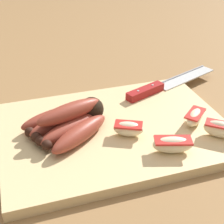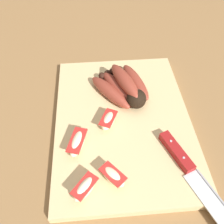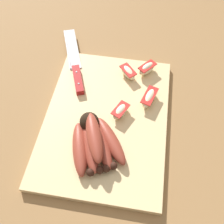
{
  "view_description": "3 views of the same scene",
  "coord_description": "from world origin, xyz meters",
  "px_view_note": "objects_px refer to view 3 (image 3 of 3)",
  "views": [
    {
      "loc": [
        0.19,
        0.54,
        0.39
      ],
      "look_at": [
        0.01,
        -0.01,
        0.04
      ],
      "focal_mm": 54.49,
      "sensor_mm": 36.0,
      "label": 1
    },
    {
      "loc": [
        -0.35,
        0.07,
        0.48
      ],
      "look_at": [
        0.0,
        0.04,
        0.06
      ],
      "focal_mm": 39.7,
      "sensor_mm": 36.0,
      "label": 2
    },
    {
      "loc": [
        0.37,
        0.09,
        0.6
      ],
      "look_at": [
        0.01,
        0.03,
        0.04
      ],
      "focal_mm": 41.6,
      "sensor_mm": 36.0,
      "label": 3
    }
  ],
  "objects_px": {
    "apple_wedge_middle": "(120,112)",
    "apple_wedge_extra": "(128,72)",
    "chefs_knife": "(76,68)",
    "apple_wedge_near": "(147,68)",
    "banana_bunch": "(95,141)",
    "apple_wedge_far": "(149,97)"
  },
  "relations": [
    {
      "from": "banana_bunch",
      "to": "chefs_knife",
      "type": "xyz_separation_m",
      "value": [
        -0.24,
        -0.11,
        -0.02
      ]
    },
    {
      "from": "chefs_knife",
      "to": "apple_wedge_middle",
      "type": "relative_size",
      "value": 4.38
    },
    {
      "from": "apple_wedge_middle",
      "to": "apple_wedge_near",
      "type": "bearing_deg",
      "value": 160.95
    },
    {
      "from": "chefs_knife",
      "to": "apple_wedge_near",
      "type": "relative_size",
      "value": 4.45
    },
    {
      "from": "apple_wedge_near",
      "to": "apple_wedge_far",
      "type": "distance_m",
      "value": 0.1
    },
    {
      "from": "apple_wedge_near",
      "to": "apple_wedge_extra",
      "type": "xyz_separation_m",
      "value": [
        0.02,
        -0.05,
        -0.0
      ]
    },
    {
      "from": "apple_wedge_extra",
      "to": "apple_wedge_far",
      "type": "bearing_deg",
      "value": 39.77
    },
    {
      "from": "chefs_knife",
      "to": "apple_wedge_extra",
      "type": "bearing_deg",
      "value": 90.63
    },
    {
      "from": "apple_wedge_middle",
      "to": "apple_wedge_extra",
      "type": "height_order",
      "value": "same"
    },
    {
      "from": "chefs_knife",
      "to": "apple_wedge_far",
      "type": "relative_size",
      "value": 3.62
    },
    {
      "from": "banana_bunch",
      "to": "apple_wedge_middle",
      "type": "relative_size",
      "value": 2.8
    },
    {
      "from": "chefs_knife",
      "to": "apple_wedge_extra",
      "type": "xyz_separation_m",
      "value": [
        -0.0,
        0.16,
        0.01
      ]
    },
    {
      "from": "chefs_knife",
      "to": "apple_wedge_middle",
      "type": "bearing_deg",
      "value": 48.23
    },
    {
      "from": "chefs_knife",
      "to": "apple_wedge_near",
      "type": "xyz_separation_m",
      "value": [
        -0.02,
        0.21,
        0.01
      ]
    },
    {
      "from": "apple_wedge_far",
      "to": "apple_wedge_extra",
      "type": "height_order",
      "value": "apple_wedge_far"
    },
    {
      "from": "banana_bunch",
      "to": "apple_wedge_near",
      "type": "height_order",
      "value": "banana_bunch"
    },
    {
      "from": "apple_wedge_near",
      "to": "apple_wedge_far",
      "type": "bearing_deg",
      "value": 8.23
    },
    {
      "from": "banana_bunch",
      "to": "apple_wedge_middle",
      "type": "xyz_separation_m",
      "value": [
        -0.1,
        0.05,
        -0.01
      ]
    },
    {
      "from": "apple_wedge_middle",
      "to": "apple_wedge_far",
      "type": "relative_size",
      "value": 0.83
    },
    {
      "from": "chefs_knife",
      "to": "apple_wedge_far",
      "type": "xyz_separation_m",
      "value": [
        0.08,
        0.23,
        0.01
      ]
    },
    {
      "from": "apple_wedge_middle",
      "to": "apple_wedge_far",
      "type": "xyz_separation_m",
      "value": [
        -0.06,
        0.07,
        0.0
      ]
    },
    {
      "from": "apple_wedge_middle",
      "to": "apple_wedge_extra",
      "type": "distance_m",
      "value": 0.14
    }
  ]
}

